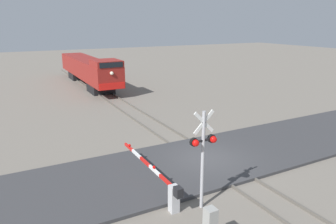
% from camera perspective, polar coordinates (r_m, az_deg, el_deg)
% --- Properties ---
extents(ground_plane, '(160.00, 160.00, 0.00)m').
position_cam_1_polar(ground_plane, '(18.21, 7.01, -8.60)').
color(ground_plane, slate).
extents(rail_track_left, '(0.08, 80.00, 0.15)m').
position_cam_1_polar(rail_track_left, '(17.80, 5.10, -8.86)').
color(rail_track_left, '#59544C').
rests_on(rail_track_left, ground_plane).
extents(rail_track_right, '(0.08, 80.00, 0.15)m').
position_cam_1_polar(rail_track_right, '(18.57, 8.85, -7.92)').
color(rail_track_right, '#59544C').
rests_on(rail_track_right, ground_plane).
extents(road_surface, '(36.00, 6.15, 0.16)m').
position_cam_1_polar(road_surface, '(18.18, 7.02, -8.38)').
color(road_surface, '#38383A').
rests_on(road_surface, ground_plane).
extents(locomotive, '(2.76, 18.48, 3.81)m').
position_cam_1_polar(locomotive, '(40.19, -14.01, 7.45)').
color(locomotive, black).
rests_on(locomotive, ground_plane).
extents(crossing_signal, '(1.18, 0.33, 4.21)m').
position_cam_1_polar(crossing_signal, '(12.79, 6.34, -6.59)').
color(crossing_signal, '#ADADB2').
rests_on(crossing_signal, ground_plane).
extents(crossing_gate, '(0.36, 5.98, 1.28)m').
position_cam_1_polar(crossing_gate, '(13.84, -0.55, -13.06)').
color(crossing_gate, silver).
rests_on(crossing_gate, ground_plane).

